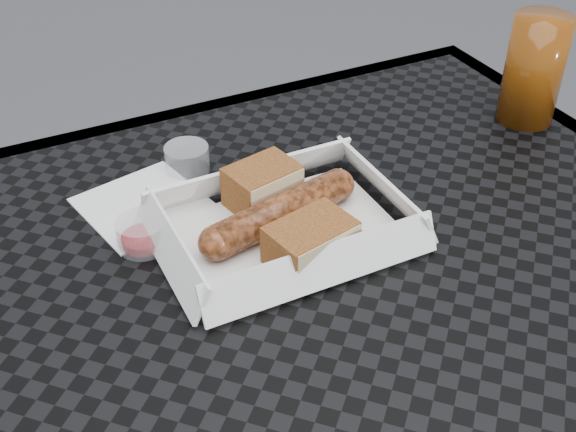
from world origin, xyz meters
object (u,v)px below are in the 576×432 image
object	(u,v)px
bratwurst	(280,213)
drink_glass	(534,70)
patio_table	(361,340)
food_tray	(284,233)

from	to	relation	value
bratwurst	drink_glass	bearing A→B (deg)	10.27
bratwurst	patio_table	bearing A→B (deg)	-72.00
bratwurst	drink_glass	size ratio (longest dim) A/B	1.38
bratwurst	food_tray	bearing A→B (deg)	-92.56
patio_table	drink_glass	bearing A→B (deg)	27.40
patio_table	bratwurst	bearing A→B (deg)	108.00
patio_table	drink_glass	xyz separation A→B (m)	(0.34, 0.18, 0.14)
patio_table	drink_glass	size ratio (longest dim) A/B	5.94
patio_table	bratwurst	xyz separation A→B (m)	(-0.04, 0.11, 0.10)
food_tray	drink_glass	distance (m)	0.39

